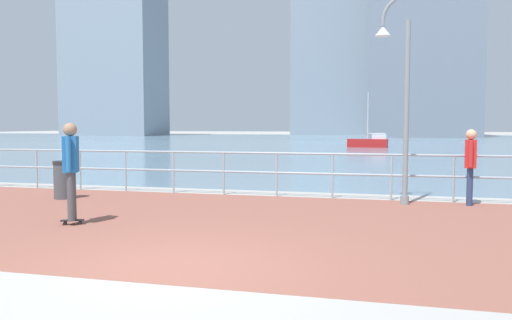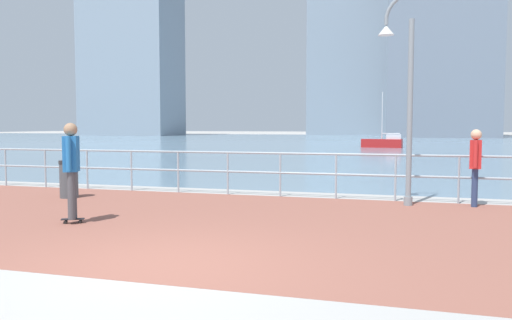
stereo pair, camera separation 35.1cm
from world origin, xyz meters
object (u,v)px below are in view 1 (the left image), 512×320
object	(u,v)px
skateboarder	(71,163)
bystander	(470,161)
sailboat_ivory	(369,142)
trash_bin	(63,180)
lamppost	(399,89)

from	to	relation	value
skateboarder	bystander	xyz separation A→B (m)	(7.34, 4.11, -0.10)
skateboarder	bystander	world-z (taller)	skateboarder
bystander	sailboat_ivory	world-z (taller)	sailboat_ivory
trash_bin	sailboat_ivory	world-z (taller)	sailboat_ivory
lamppost	skateboarder	xyz separation A→B (m)	(-5.76, -3.88, -1.49)
lamppost	trash_bin	bearing A→B (deg)	-172.26
bystander	sailboat_ivory	xyz separation A→B (m)	(-2.89, 30.56, -0.57)
skateboarder	trash_bin	world-z (taller)	skateboarder
skateboarder	trash_bin	size ratio (longest dim) A/B	1.98
skateboarder	sailboat_ivory	size ratio (longest dim) A/B	0.40
skateboarder	sailboat_ivory	xyz separation A→B (m)	(4.45, 34.67, -0.68)
trash_bin	bystander	bearing A→B (deg)	7.84
lamppost	sailboat_ivory	world-z (taller)	lamppost
trash_bin	sailboat_ivory	xyz separation A→B (m)	(6.59, 31.87, -0.03)
trash_bin	sailboat_ivory	bearing A→B (deg)	78.31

